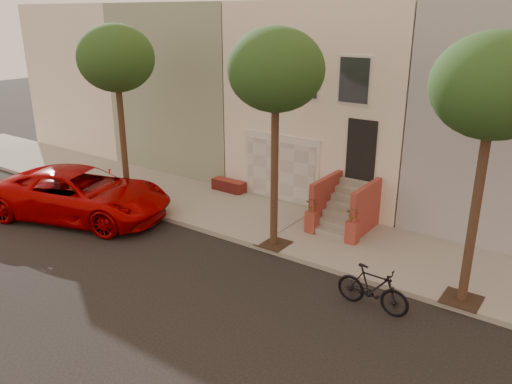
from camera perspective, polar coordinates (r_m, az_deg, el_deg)
The scene contains 9 objects.
ground at distance 13.48m, azimuth -11.08°, elevation -10.99°, with size 90.00×90.00×0.00m, color black.
sidewalk at distance 17.11m, azimuth 1.88°, elevation -3.51°, with size 40.00×3.70×0.15m, color gray.
house_row at distance 21.11m, azimuth 10.97°, elevation 10.66°, with size 33.10×11.70×7.00m.
tree_left at distance 18.44m, azimuth -15.44°, elevation 14.15°, with size 2.70×2.57×6.30m.
tree_mid at distance 14.07m, azimuth 2.23°, elevation 13.36°, with size 2.70×2.57×6.30m.
tree_right at distance 11.99m, azimuth 25.16°, elevation 10.52°, with size 2.70×2.57×6.30m.
utility_pole at distance 4.91m, azimuth 25.58°, elevation -1.09°, with size 23.60×1.22×10.00m.
pickup_truck at distance 18.50m, azimuth -19.09°, elevation -0.19°, with size 2.88×6.25×1.74m, color #A80000.
motorcycle at distance 12.63m, azimuth 12.95°, elevation -10.49°, with size 0.52×1.83×1.10m, color black.
Camera 1 is at (8.68, -7.80, 6.75)m, focal length 35.66 mm.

